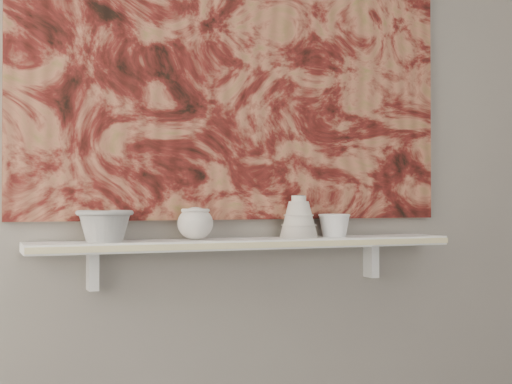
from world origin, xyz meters
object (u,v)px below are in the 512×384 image
shelf (250,243)px  bowl_grey (105,225)px  painting (241,54)px  bell_vessel (299,216)px  bowl_white (334,225)px  cup_cream (195,224)px

shelf → bowl_grey: size_ratio=8.22×
bowl_grey → painting: bearing=9.8°
painting → bell_vessel: (0.17, -0.08, -0.54)m
bell_vessel → painting: bearing=155.1°
bowl_grey → bowl_white: 0.77m
cup_cream → bowl_white: 0.49m
cup_cream → bell_vessel: bearing=0.0°
shelf → painting: size_ratio=0.93×
painting → cup_cream: bearing=-156.4°
shelf → bowl_white: size_ratio=12.86×
shelf → bowl_white: 0.31m
shelf → bowl_white: (0.31, 0.00, 0.05)m
shelf → painting: (0.00, 0.08, 0.62)m
painting → cup_cream: size_ratio=13.45×
shelf → bowl_grey: bowl_grey is taller
bell_vessel → bowl_white: (0.13, 0.00, -0.03)m
painting → bowl_white: painting is taller
bowl_white → painting: bearing=165.3°
shelf → bell_vessel: 0.19m
painting → bowl_white: 0.65m
bowl_grey → bell_vessel: bearing=0.0°
shelf → cup_cream: 0.20m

